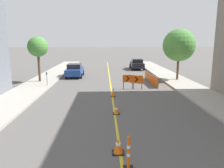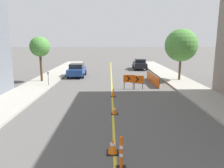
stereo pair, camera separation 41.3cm
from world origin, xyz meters
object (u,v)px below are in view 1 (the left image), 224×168
traffic_cone_second (118,146)px  parked_car_curb_mid (137,64)px  parking_meter_far_curb (47,76)px  street_tree_left_near (38,47)px  delineator_post_front (128,155)px  arrow_barricade_secondary (137,80)px  parked_car_curb_near (75,70)px  traffic_cone_third (116,110)px  street_tree_right_near (179,45)px  traffic_cone_fourth (113,92)px  arrow_barricade_primary (129,79)px

traffic_cone_second → parked_car_curb_mid: size_ratio=0.14×
parking_meter_far_curb → street_tree_left_near: street_tree_left_near is taller
delineator_post_front → arrow_barricade_secondary: size_ratio=0.97×
delineator_post_front → arrow_barricade_secondary: bearing=80.2°
traffic_cone_second → parked_car_curb_near: 18.82m
traffic_cone_second → traffic_cone_third: traffic_cone_second is taller
parked_car_curb_near → parked_car_curb_mid: size_ratio=0.99×
arrow_barricade_secondary → street_tree_right_near: bearing=40.4°
traffic_cone_fourth → street_tree_right_near: bearing=42.5°
delineator_post_front → parking_meter_far_curb: size_ratio=0.92×
parked_car_curb_near → parked_car_curb_mid: (8.50, 6.77, 0.00)m
street_tree_right_near → arrow_barricade_primary: bearing=-145.5°
traffic_cone_second → parked_car_curb_near: parked_car_curb_near is taller
parked_car_curb_near → street_tree_left_near: (-3.15, -3.59, 2.85)m
traffic_cone_fourth → street_tree_right_near: size_ratio=0.13×
traffic_cone_third → parked_car_curb_near: (-4.26, 13.77, 0.56)m
traffic_cone_third → arrow_barricade_secondary: (2.22, 6.70, 0.62)m
parked_car_curb_mid → parking_meter_far_curb: parked_car_curb_mid is taller
delineator_post_front → parking_meter_far_curb: (-6.18, 13.56, 0.54)m
parked_car_curb_mid → arrow_barricade_secondary: bearing=-96.2°
traffic_cone_fourth → arrow_barricade_primary: 3.11m
traffic_cone_fourth → delineator_post_front: delineator_post_front is taller
traffic_cone_fourth → street_tree_left_near: bearing=140.7°
traffic_cone_second → traffic_cone_fourth: (0.16, 8.73, 0.06)m
delineator_post_front → arrow_barricade_primary: size_ratio=0.93×
traffic_cone_fourth → parking_meter_far_curb: size_ratio=0.56×
delineator_post_front → street_tree_left_near: (-7.51, 15.83, 3.13)m
traffic_cone_fourth → parked_car_curb_mid: (4.26, 16.40, 0.44)m
arrow_barricade_secondary → street_tree_left_near: bearing=161.5°
delineator_post_front → street_tree_left_near: street_tree_left_near is taller
parked_car_curb_near → arrow_barricade_primary: bearing=-50.7°
arrow_barricade_primary → street_tree_right_near: (5.74, 3.95, 2.90)m
street_tree_left_near → delineator_post_front: bearing=-64.6°
delineator_post_front → parking_meter_far_curb: parking_meter_far_curb is taller
traffic_cone_second → traffic_cone_fourth: size_ratio=0.82×
parked_car_curb_mid → street_tree_right_near: street_tree_right_near is taller
parked_car_curb_mid → traffic_cone_fourth: bearing=-102.4°
delineator_post_front → parked_car_curb_near: size_ratio=0.28×
traffic_cone_third → arrow_barricade_primary: bearing=77.8°
parking_meter_far_curb → street_tree_right_near: size_ratio=0.24×
traffic_cone_third → arrow_barricade_primary: (1.47, 6.80, 0.67)m
parked_car_curb_near → parked_car_curb_mid: same height
traffic_cone_third → traffic_cone_fourth: bearing=90.2°
arrow_barricade_secondary → traffic_cone_third: bearing=-107.1°
arrow_barricade_primary → delineator_post_front: bearing=-93.9°
traffic_cone_fourth → arrow_barricade_primary: (1.48, 2.67, 0.55)m
parking_meter_far_curb → street_tree_left_near: size_ratio=0.28×
traffic_cone_fourth → parked_car_curb_mid: bearing=75.5°
traffic_cone_second → traffic_cone_fourth: 8.73m
traffic_cone_fourth → parking_meter_far_curb: 7.18m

